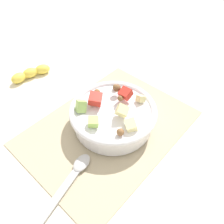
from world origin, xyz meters
TOP-DOWN VIEW (x-y plane):
  - ground_plane at (0.00, 0.00)m, footprint 2.40×2.40m
  - placemat at (0.00, 0.00)m, footprint 0.49×0.36m
  - salad_bowl at (-0.02, -0.00)m, footprint 0.25×0.25m
  - serving_spoon at (0.18, 0.04)m, footprint 0.20×0.07m
  - banana_whole at (0.01, -0.38)m, footprint 0.15×0.07m

SIDE VIEW (x-z plane):
  - ground_plane at x=0.00m, z-range 0.00..0.00m
  - placemat at x=0.00m, z-range 0.00..0.01m
  - serving_spoon at x=0.18m, z-range 0.00..0.02m
  - banana_whole at x=0.01m, z-range 0.00..0.04m
  - salad_bowl at x=-0.02m, z-range -0.01..0.10m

